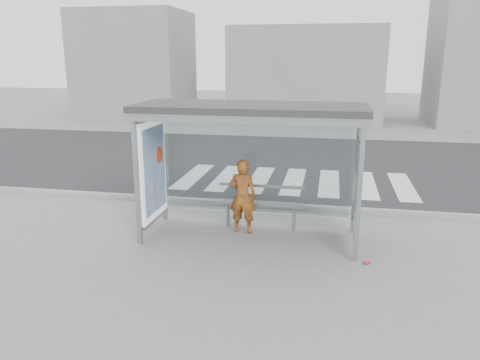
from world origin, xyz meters
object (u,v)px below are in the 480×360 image
person (243,196)px  bus_shelter (231,137)px  bench (261,203)px  soda_can (367,262)px

person → bus_shelter: bearing=55.5°
bench → bus_shelter: bearing=-133.9°
bus_shelter → person: (0.18, 0.22, -1.22)m
bus_shelter → bench: bearing=46.1°
person → soda_can: bearing=159.4°
person → soda_can: person is taller
person → bench: bearing=-133.4°
person → bench: person is taller
person → bench: (0.33, 0.30, -0.21)m
bus_shelter → bench: bus_shelter is taller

